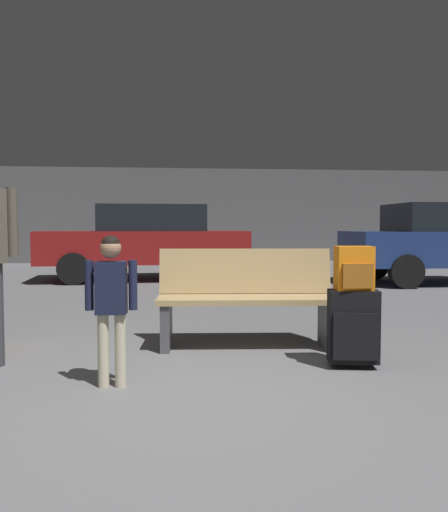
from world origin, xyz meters
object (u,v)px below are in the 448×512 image
Objects in this scene: backpack_bright at (354,269)px; parked_car_far at (146,240)px; child at (111,294)px; suitcase at (353,327)px; bench at (246,298)px.

backpack_bright is 7.17m from parked_car_far.
child is (-1.81, -0.31, -0.13)m from backpack_bright.
suitcase is at bearing 9.64° from child.
bench is 6.24m from parked_car_far.
bench is at bearing 132.21° from backpack_bright.
parked_car_far is at bearing 105.27° from suitcase.
child reaches higher than suitcase.
parked_car_far is at bearing 100.79° from bench.
parked_car_far is (-1.89, 6.91, 0.48)m from suitcase.
bench is 4.81× the size of backpack_bright.
suitcase is at bearing -74.73° from parked_car_far.
bench is 1.56m from child.
backpack_bright is (0.00, -0.00, 0.45)m from suitcase.
child is 7.22m from parked_car_far.
parked_car_far reaches higher than child.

